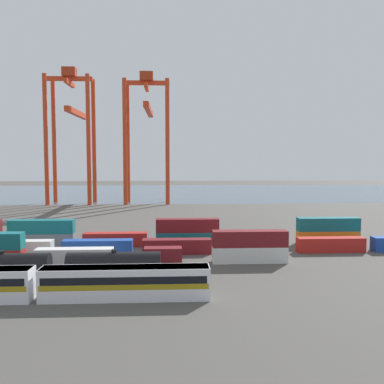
# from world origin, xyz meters

# --- Properties ---
(ground_plane) EXTENTS (420.00, 420.00, 0.00)m
(ground_plane) POSITION_xyz_m (0.00, 40.00, 0.00)
(ground_plane) COLOR #4C4944
(harbour_water) EXTENTS (400.00, 110.00, 0.01)m
(harbour_water) POSITION_xyz_m (0.00, 142.15, 0.00)
(harbour_water) COLOR #475B6B
(harbour_water) RESTS_ON ground_plane
(passenger_train) EXTENTS (41.12, 3.14, 3.90)m
(passenger_train) POSITION_xyz_m (-5.69, -18.56, 2.14)
(passenger_train) COLOR silver
(passenger_train) RESTS_ON ground_plane
(freight_tank_row) EXTENTS (42.88, 2.89, 4.35)m
(freight_tank_row) POSITION_xyz_m (-12.62, -10.87, 2.05)
(freight_tank_row) COLOR #232326
(freight_tank_row) RESTS_ON ground_plane
(shipping_container_4) EXTENTS (12.10, 2.44, 2.60)m
(shipping_container_4) POSITION_xyz_m (-5.01, -1.54, 1.30)
(shipping_container_4) COLOR silver
(shipping_container_4) RESTS_ON ground_plane
(shipping_container_5) EXTENTS (6.04, 2.44, 2.60)m
(shipping_container_5) POSITION_xyz_m (8.99, -1.54, 1.30)
(shipping_container_5) COLOR maroon
(shipping_container_5) RESTS_ON ground_plane
(shipping_container_6) EXTENTS (12.10, 2.44, 2.60)m
(shipping_container_6) POSITION_xyz_m (22.99, -1.54, 1.30)
(shipping_container_6) COLOR silver
(shipping_container_6) RESTS_ON ground_plane
(shipping_container_7) EXTENTS (12.10, 2.44, 2.60)m
(shipping_container_7) POSITION_xyz_m (22.99, -1.54, 3.90)
(shipping_container_7) COLOR maroon
(shipping_container_7) RESTS_ON shipping_container_6
(shipping_container_9) EXTENTS (12.10, 2.44, 2.60)m
(shipping_container_9) POSITION_xyz_m (-16.38, 5.45, 1.30)
(shipping_container_9) COLOR silver
(shipping_container_9) RESTS_ON ground_plane
(shipping_container_10) EXTENTS (12.10, 2.44, 2.60)m
(shipping_container_10) POSITION_xyz_m (-2.53, 5.45, 1.30)
(shipping_container_10) COLOR #1C4299
(shipping_container_10) RESTS_ON ground_plane
(shipping_container_11) EXTENTS (12.10, 2.44, 2.60)m
(shipping_container_11) POSITION_xyz_m (11.32, 5.45, 1.30)
(shipping_container_11) COLOR maroon
(shipping_container_11) RESTS_ON ground_plane
(shipping_container_12) EXTENTS (6.04, 2.44, 2.60)m
(shipping_container_12) POSITION_xyz_m (25.17, 5.45, 1.30)
(shipping_container_12) COLOR orange
(shipping_container_12) RESTS_ON ground_plane
(shipping_container_13) EXTENTS (12.10, 2.44, 2.60)m
(shipping_container_13) POSITION_xyz_m (39.02, 5.45, 1.30)
(shipping_container_13) COLOR #AD211C
(shipping_container_13) RESTS_ON ground_plane
(shipping_container_17) EXTENTS (12.10, 2.44, 2.60)m
(shipping_container_17) POSITION_xyz_m (-14.19, 12.45, 1.30)
(shipping_container_17) COLOR slate
(shipping_container_17) RESTS_ON ground_plane
(shipping_container_18) EXTENTS (12.10, 2.44, 2.60)m
(shipping_container_18) POSITION_xyz_m (-14.19, 12.45, 3.90)
(shipping_container_18) COLOR #146066
(shipping_container_18) RESTS_ON shipping_container_17
(shipping_container_19) EXTENTS (12.10, 2.44, 2.60)m
(shipping_container_19) POSITION_xyz_m (-0.35, 12.45, 1.30)
(shipping_container_19) COLOR #AD211C
(shipping_container_19) RESTS_ON ground_plane
(shipping_container_20) EXTENTS (12.10, 2.44, 2.60)m
(shipping_container_20) POSITION_xyz_m (13.48, 12.45, 1.30)
(shipping_container_20) COLOR #146066
(shipping_container_20) RESTS_ON ground_plane
(shipping_container_21) EXTENTS (12.10, 2.44, 2.60)m
(shipping_container_21) POSITION_xyz_m (13.48, 12.45, 3.90)
(shipping_container_21) COLOR maroon
(shipping_container_21) RESTS_ON shipping_container_20
(shipping_container_22) EXTENTS (6.04, 2.44, 2.60)m
(shipping_container_22) POSITION_xyz_m (27.31, 12.45, 1.30)
(shipping_container_22) COLOR maroon
(shipping_container_22) RESTS_ON ground_plane
(shipping_container_23) EXTENTS (12.10, 2.44, 2.60)m
(shipping_container_23) POSITION_xyz_m (41.15, 12.45, 1.30)
(shipping_container_23) COLOR orange
(shipping_container_23) RESTS_ON ground_plane
(shipping_container_24) EXTENTS (12.10, 2.44, 2.60)m
(shipping_container_24) POSITION_xyz_m (41.15, 12.45, 3.90)
(shipping_container_24) COLOR #146066
(shipping_container_24) RESTS_ON shipping_container_23
(gantry_crane_west) EXTENTS (16.62, 35.48, 49.78)m
(gantry_crane_west) POSITION_xyz_m (-26.42, 93.60, 29.66)
(gantry_crane_west) COLOR red
(gantry_crane_west) RESTS_ON ground_plane
(gantry_crane_central) EXTENTS (16.88, 40.96, 48.52)m
(gantry_crane_central) POSITION_xyz_m (1.62, 94.55, 29.75)
(gantry_crane_central) COLOR red
(gantry_crane_central) RESTS_ON ground_plane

